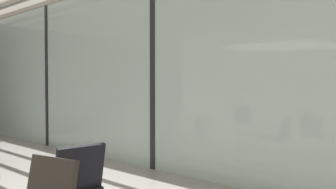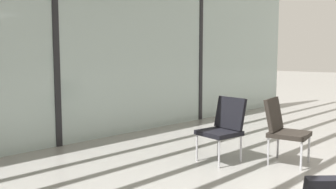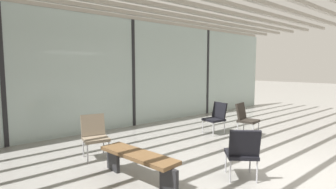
# 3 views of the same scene
# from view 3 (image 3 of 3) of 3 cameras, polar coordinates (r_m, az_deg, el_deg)

# --- Properties ---
(ground_plane) EXTENTS (60.00, 60.00, 0.00)m
(ground_plane) POSITION_cam_3_polar(r_m,az_deg,el_deg) (5.12, 27.25, -15.76)
(ground_plane) COLOR gray
(glass_curtain_wall) EXTENTS (14.00, 0.08, 3.31)m
(glass_curtain_wall) POSITION_cam_3_polar(r_m,az_deg,el_deg) (8.26, -7.73, 4.57)
(glass_curtain_wall) COLOR #A3B7B2
(glass_curtain_wall) RESTS_ON ground
(window_mullion_0) EXTENTS (0.10, 0.12, 3.31)m
(window_mullion_0) POSITION_cam_3_polar(r_m,az_deg,el_deg) (7.02, -32.61, 3.49)
(window_mullion_0) COLOR black
(window_mullion_0) RESTS_ON ground
(window_mullion_1) EXTENTS (0.10, 0.12, 3.31)m
(window_mullion_1) POSITION_cam_3_polar(r_m,az_deg,el_deg) (8.26, -7.73, 4.57)
(window_mullion_1) COLOR black
(window_mullion_1) RESTS_ON ground
(window_mullion_2) EXTENTS (0.10, 0.12, 3.31)m
(window_mullion_2) POSITION_cam_3_polar(r_m,az_deg,el_deg) (10.56, 8.53, 4.82)
(window_mullion_2) COLOR black
(window_mullion_2) RESTS_ON ground
(parked_airplane) EXTENTS (11.30, 3.62, 3.62)m
(parked_airplane) POSITION_cam_3_polar(r_m,az_deg,el_deg) (13.04, -22.17, 5.32)
(parked_airplane) COLOR silver
(parked_airplane) RESTS_ON ground
(lounge_chair_0) EXTENTS (0.57, 0.61, 0.87)m
(lounge_chair_0) POSITION_cam_3_polar(r_m,az_deg,el_deg) (7.42, 16.60, -4.78)
(lounge_chair_0) COLOR #28231E
(lounge_chair_0) RESTS_ON ground
(lounge_chair_1) EXTENTS (0.58, 0.54, 0.87)m
(lounge_chair_1) POSITION_cam_3_polar(r_m,az_deg,el_deg) (7.40, 10.51, -4.65)
(lounge_chair_1) COLOR black
(lounge_chair_1) RESTS_ON ground
(lounge_chair_2) EXTENTS (0.71, 0.71, 0.87)m
(lounge_chair_2) POSITION_cam_3_polar(r_m,az_deg,el_deg) (4.48, 16.01, -11.72)
(lounge_chair_2) COLOR black
(lounge_chair_2) RESTS_ON ground
(lounge_chair_3) EXTENTS (0.57, 0.61, 0.87)m
(lounge_chair_3) POSITION_cam_3_polar(r_m,az_deg,el_deg) (5.59, -15.81, -8.21)
(lounge_chair_3) COLOR #7F705B
(lounge_chair_3) RESTS_ON ground
(waiting_bench) EXTENTS (0.59, 1.69, 0.47)m
(waiting_bench) POSITION_cam_3_polar(r_m,az_deg,el_deg) (4.33, -6.62, -13.97)
(waiting_bench) COLOR brown
(waiting_bench) RESTS_ON ground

